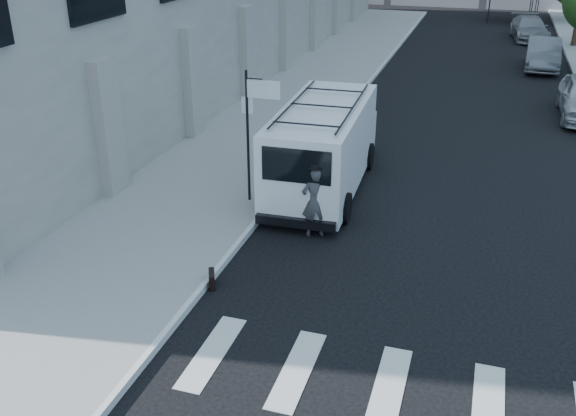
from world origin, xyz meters
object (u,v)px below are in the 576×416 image
Objects in this scene: briefcase at (212,279)px; suitcase at (282,202)px; parked_car_b at (543,54)px; businessman at (315,202)px; parked_car_c at (529,28)px; cargo_van at (324,146)px.

suitcase reaches higher than briefcase.
suitcase is 0.24× the size of parked_car_b.
businessman is 0.39× the size of parked_car_b.
parked_car_c is (7.07, 31.88, 0.51)m from briefcase.
businessman is 0.27× the size of cargo_van.
parked_car_c is at bearing 74.46° from cargo_van.
parked_car_c reaches higher than suitcase.
businessman is at bearing -104.15° from parked_car_b.
suitcase is (0.28, 3.94, 0.11)m from briefcase.
parked_car_b reaches higher than briefcase.
suitcase is at bearing -109.12° from cargo_van.
cargo_van is 26.70m from parked_car_c.
suitcase is at bearing -67.61° from businessman.
suitcase is 0.16× the size of cargo_van.
cargo_van reaches higher than suitcase.
briefcase is 0.41× the size of suitcase.
briefcase is at bearing -73.65° from suitcase.
parked_car_b is at bearing -133.04° from businessman.
briefcase is 6.07m from cargo_van.
businessman is 21.70m from parked_car_b.
suitcase is at bearing 61.03° from briefcase.
suitcase is at bearing -111.17° from parked_car_c.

